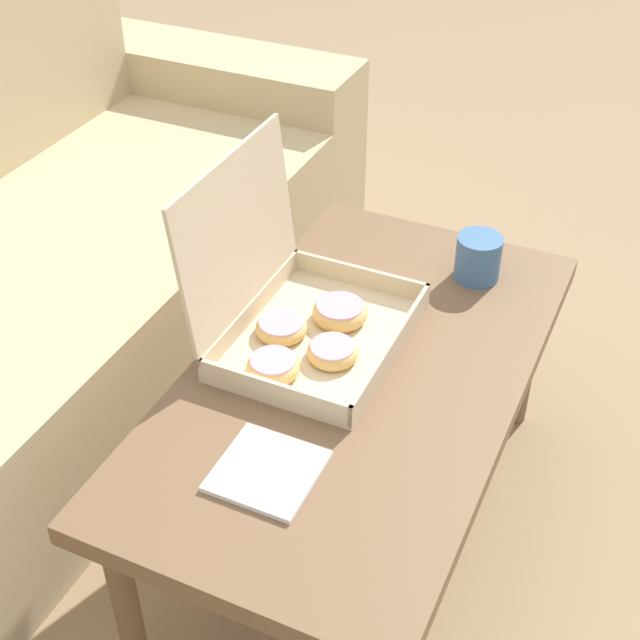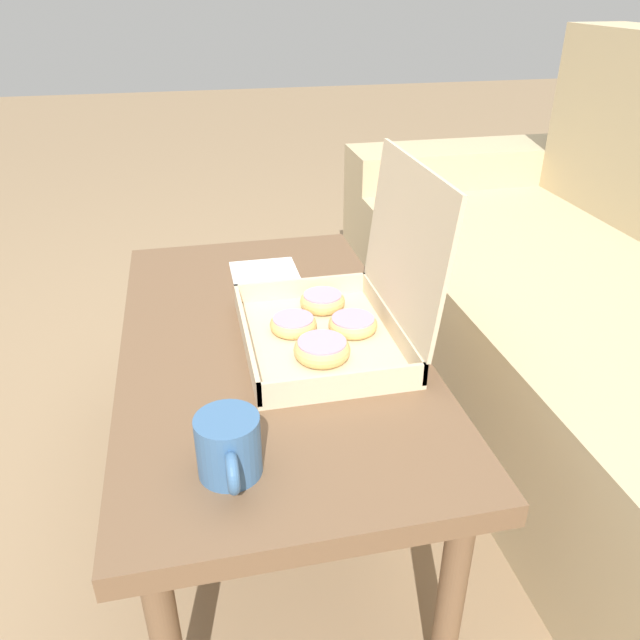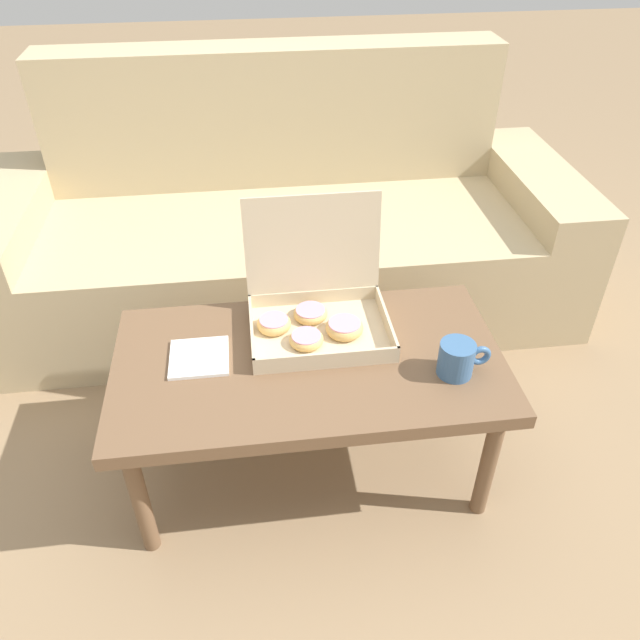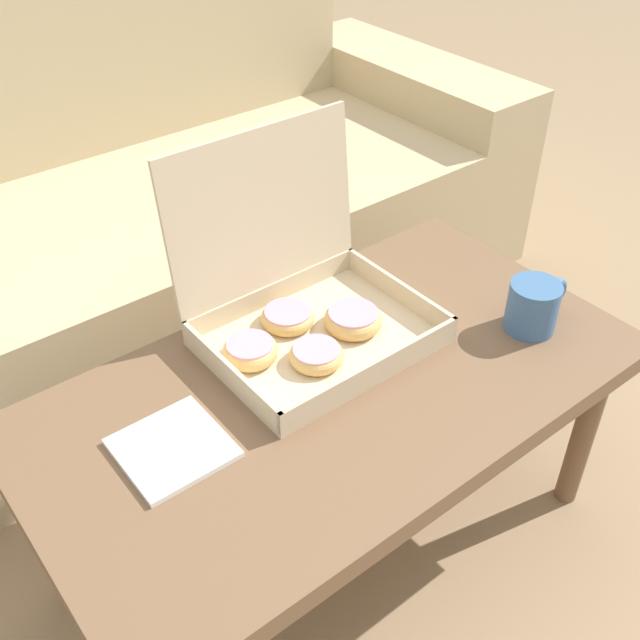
# 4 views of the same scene
# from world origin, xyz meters

# --- Properties ---
(ground_plane) EXTENTS (12.00, 12.00, 0.00)m
(ground_plane) POSITION_xyz_m (0.00, 0.00, 0.00)
(ground_plane) COLOR #937756
(coffee_table) EXTENTS (1.03, 0.56, 0.42)m
(coffee_table) POSITION_xyz_m (0.00, -0.09, 0.38)
(coffee_table) COLOR brown
(coffee_table) RESTS_ON ground_plane
(pastry_box) EXTENTS (0.38, 0.32, 0.34)m
(pastry_box) POSITION_xyz_m (0.03, 0.05, 0.49)
(pastry_box) COLOR beige
(pastry_box) RESTS_ON coffee_table
(coffee_mug) EXTENTS (0.14, 0.09, 0.09)m
(coffee_mug) POSITION_xyz_m (0.37, -0.19, 0.47)
(coffee_mug) COLOR #3D6693
(coffee_mug) RESTS_ON coffee_table
(napkin_stack) EXTENTS (0.15, 0.15, 0.01)m
(napkin_stack) POSITION_xyz_m (-0.29, -0.05, 0.43)
(napkin_stack) COLOR white
(napkin_stack) RESTS_ON coffee_table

